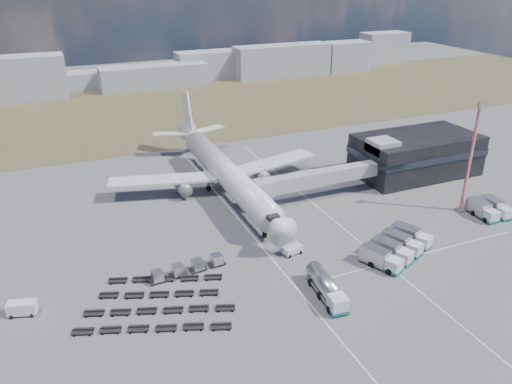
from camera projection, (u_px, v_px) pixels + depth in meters
name	position (u px, v px, depth m)	size (l,w,h in m)	color
ground	(285.00, 260.00, 89.39)	(420.00, 420.00, 0.00)	#565659
grass_strip	(152.00, 110.00, 181.41)	(420.00, 90.00, 0.01)	#4E472E
lane_markings	(324.00, 241.00, 95.37)	(47.12, 110.00, 0.01)	silver
terminal	(415.00, 154.00, 124.23)	(30.40, 16.40, 11.00)	black
jet_bridge	(310.00, 179.00, 110.02)	(30.30, 3.80, 7.05)	#939399
airliner	(223.00, 170.00, 114.27)	(51.59, 64.53, 17.62)	silver
skyline	(118.00, 72.00, 209.75)	(305.90, 24.22, 16.56)	#999BA7
fuel_tanker	(327.00, 288.00, 78.83)	(3.86, 11.09, 3.51)	silver
pushback_tug	(292.00, 250.00, 91.07)	(3.60, 2.03, 1.59)	silver
utility_van	(22.00, 308.00, 75.08)	(4.17, 1.89, 2.24)	silver
catering_truck	(263.00, 177.00, 120.75)	(3.53, 6.03, 2.59)	silver
service_trucks_near	(397.00, 247.00, 90.35)	(15.45, 12.31, 3.02)	silver
service_trucks_far	(489.00, 209.00, 104.56)	(6.58, 7.74, 2.99)	silver
uld_row	(188.00, 268.00, 85.09)	(13.82, 3.12, 1.90)	black
baggage_dollies	(158.00, 303.00, 77.56)	(25.30, 20.57, 0.72)	black
floodlight_mast	(470.00, 158.00, 102.52)	(2.27, 1.85, 23.93)	red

